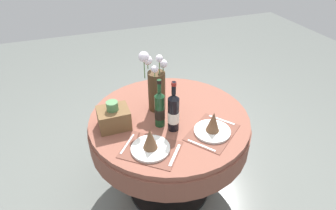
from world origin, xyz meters
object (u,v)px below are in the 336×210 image
(dining_table, at_px, (169,132))
(wine_bottle_centre, at_px, (173,112))
(place_setting_right, at_px, (213,127))
(woven_basket_side_left, at_px, (114,117))
(place_setting_left, at_px, (150,144))
(flower_vase, at_px, (156,86))
(wine_bottle_left, at_px, (160,109))

(dining_table, xyz_separation_m, wine_bottle_centre, (-0.02, -0.14, 0.28))
(place_setting_right, bearing_deg, woven_basket_side_left, 154.16)
(dining_table, distance_m, place_setting_right, 0.38)
(place_setting_left, xyz_separation_m, flower_vase, (0.17, 0.41, 0.15))
(wine_bottle_centre, bearing_deg, woven_basket_side_left, 156.07)
(place_setting_left, relative_size, wine_bottle_left, 1.23)
(place_setting_right, relative_size, wine_bottle_left, 1.23)
(dining_table, height_order, place_setting_left, place_setting_left)
(flower_vase, bearing_deg, place_setting_right, -56.25)
(wine_bottle_centre, bearing_deg, dining_table, 80.57)
(place_setting_right, height_order, wine_bottle_centre, wine_bottle_centre)
(wine_bottle_left, bearing_deg, flower_vase, 79.19)
(dining_table, relative_size, woven_basket_side_left, 5.63)
(place_setting_left, distance_m, place_setting_right, 0.43)
(place_setting_left, relative_size, flower_vase, 0.89)
(dining_table, height_order, place_setting_right, place_setting_right)
(place_setting_left, bearing_deg, place_setting_right, 2.67)
(wine_bottle_centre, bearing_deg, place_setting_left, -144.51)
(flower_vase, bearing_deg, wine_bottle_centre, -82.92)
(wine_bottle_centre, bearing_deg, place_setting_right, -28.76)
(wine_bottle_left, bearing_deg, place_setting_right, -33.61)
(woven_basket_side_left, bearing_deg, wine_bottle_centre, -23.93)
(place_setting_left, height_order, wine_bottle_centre, wine_bottle_centre)
(dining_table, relative_size, place_setting_left, 2.70)
(place_setting_right, bearing_deg, wine_bottle_left, 146.39)
(place_setting_right, bearing_deg, place_setting_left, -177.33)
(place_setting_right, height_order, wine_bottle_left, wine_bottle_left)
(place_setting_left, xyz_separation_m, place_setting_right, (0.43, 0.02, 0.00))
(place_setting_left, distance_m, flower_vase, 0.47)
(wine_bottle_left, bearing_deg, dining_table, 35.88)
(flower_vase, xyz_separation_m, wine_bottle_left, (-0.04, -0.19, -0.06))
(dining_table, bearing_deg, place_setting_left, -128.50)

